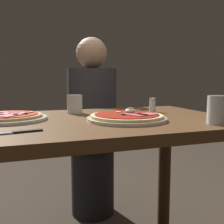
{
  "coord_description": "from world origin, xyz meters",
  "views": [
    {
      "loc": [
        -0.28,
        -1.04,
        0.92
      ],
      "look_at": [
        0.07,
        -0.04,
        0.79
      ],
      "focal_mm": 43.86,
      "sensor_mm": 36.0,
      "label": 1
    }
  ],
  "objects": [
    {
      "name": "dining_table",
      "position": [
        0.0,
        0.0,
        0.62
      ],
      "size": [
        1.14,
        0.71,
        0.76
      ],
      "color": "brown",
      "rests_on": "ground"
    },
    {
      "name": "knife",
      "position": [
        -0.29,
        -0.2,
        0.76
      ],
      "size": [
        0.2,
        0.05,
        0.01
      ],
      "color": "silver",
      "rests_on": "dining_table"
    },
    {
      "name": "fork",
      "position": [
        0.22,
        0.19,
        0.76
      ],
      "size": [
        0.16,
        0.05,
        0.0
      ],
      "color": "silver",
      "rests_on": "dining_table"
    },
    {
      "name": "diner_person",
      "position": [
        0.19,
        0.69,
        0.56
      ],
      "size": [
        0.32,
        0.32,
        1.18
      ],
      "rotation": [
        0.0,
        0.0,
        3.14
      ],
      "color": "black",
      "rests_on": "ground"
    },
    {
      "name": "water_glass_near",
      "position": [
        0.38,
        -0.26,
        0.8
      ],
      "size": [
        0.07,
        0.07,
        0.1
      ],
      "color": "silver",
      "rests_on": "dining_table"
    },
    {
      "name": "pizza_across_left",
      "position": [
        -0.32,
        0.08,
        0.77
      ],
      "size": [
        0.3,
        0.3,
        0.03
      ],
      "color": "white",
      "rests_on": "dining_table"
    },
    {
      "name": "pizza_foreground",
      "position": [
        0.12,
        -0.08,
        0.77
      ],
      "size": [
        0.31,
        0.31,
        0.05
      ],
      "color": "silver",
      "rests_on": "dining_table"
    },
    {
      "name": "salt_shaker",
      "position": [
        0.34,
        0.13,
        0.79
      ],
      "size": [
        0.03,
        0.03,
        0.07
      ],
      "color": "white",
      "rests_on": "dining_table"
    },
    {
      "name": "water_glass_far",
      "position": [
        -0.03,
        0.2,
        0.79
      ],
      "size": [
        0.07,
        0.07,
        0.09
      ],
      "color": "silver",
      "rests_on": "dining_table"
    }
  ]
}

